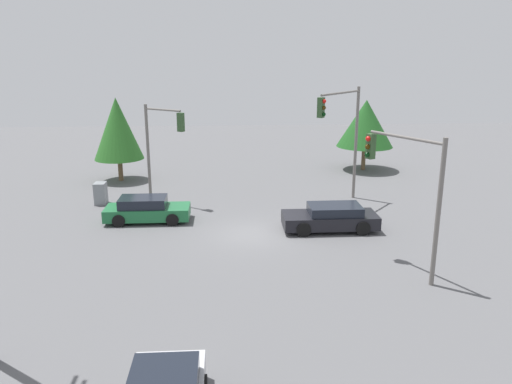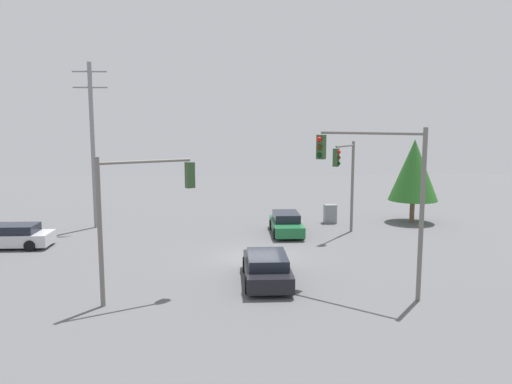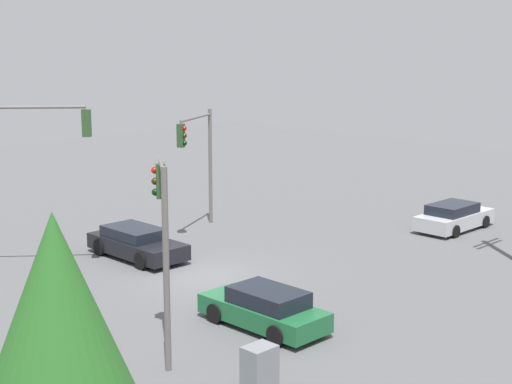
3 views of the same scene
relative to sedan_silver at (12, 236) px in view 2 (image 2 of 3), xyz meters
The scene contains 10 objects.
ground_plane 13.77m from the sedan_silver, 167.88° to the left, with size 80.00×80.00×0.00m, color #5B5B5E.
sedan_silver is the anchor object (origin of this frame).
sedan_green 15.97m from the sedan_silver, behind, with size 1.89×4.41×1.32m.
sedan_dark 15.39m from the sedan_silver, 153.69° to the left, with size 2.03×4.73×1.30m.
traffic_signal_main 19.74m from the sedan_silver, behind, with size 1.85×2.46×5.78m.
traffic_signal_cross 12.71m from the sedan_silver, 135.25° to the left, with size 3.56×2.07×5.71m.
traffic_signal_aux 20.43m from the sedan_silver, 155.41° to the left, with size 3.73×3.18×6.78m.
utility_pole_tall 8.02m from the sedan_silver, 121.98° to the right, with size 2.20×0.28×10.78m.
electrical_cabinet 20.06m from the sedan_silver, 163.06° to the right, with size 0.84×0.65×1.29m, color gray.
tree_behind 25.82m from the sedan_silver, 166.91° to the right, with size 3.38×3.38×5.80m.
Camera 2 is at (1.28, 25.05, 6.98)m, focal length 35.00 mm.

